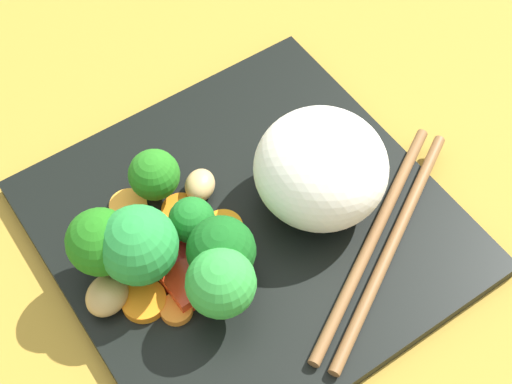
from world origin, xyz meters
The scene contains 21 objects.
ground_plane centered at (0.00, 0.00, -1.00)cm, with size 110.00×110.00×2.00cm, color #A47E2C.
square_plate centered at (0.00, 0.00, 0.63)cm, with size 28.36×28.36×1.27cm, color black.
rice_mound centered at (-1.35, -5.52, 5.21)cm, with size 9.88×9.92×7.89cm, color white.
broccoli_floret_0 centered at (1.25, 4.14, 3.92)cm, with size 3.39×3.39×4.57cm.
broccoli_floret_1 centered at (0.94, 8.61, 5.47)cm, with size 5.56×5.56×7.13cm.
broccoli_floret_2 centered at (6.22, 4.17, 3.97)cm, with size 3.88×3.88×4.85cm.
broccoli_floret_3 centered at (2.82, 10.50, 5.23)cm, with size 4.73×4.73×6.62cm.
broccoli_floret_4 centered at (-2.25, 4.06, 4.44)cm, with size 4.88×4.88×5.73cm.
broccoli_floret_5 centered at (-4.57, 5.70, 5.06)cm, with size 4.79×4.79×6.41cm.
carrot_slice_0 centered at (-0.91, 9.87, 1.65)cm, with size 3.20×3.20×0.77cm, color orange.
carrot_slice_1 centered at (0.62, 1.95, 1.62)cm, with size 2.93×2.93×0.70cm, color orange.
carrot_slice_2 centered at (6.66, 6.54, 1.50)cm, with size 2.89×2.89×0.46cm, color orange.
carrot_slice_3 centered at (3.96, 3.55, 1.47)cm, with size 2.91×2.91×0.40cm, color orange.
carrot_slice_4 centered at (-2.80, 8.40, 1.61)cm, with size 2.30×2.30×0.68cm, color orange.
carrot_slice_5 centered at (4.64, 8.01, 1.58)cm, with size 2.66×2.66×0.62cm, color orange.
pepper_chunk_0 centered at (2.53, 7.35, 2.44)cm, with size 2.72×2.53×2.34cm, color red.
pepper_chunk_1 centered at (0.54, 6.01, 1.92)cm, with size 3.15×3.00×1.31cm, color red.
pepper_chunk_2 centered at (-1.93, 6.56, 2.07)cm, with size 3.15×3.36×1.60cm, color red.
chicken_piece_0 centered at (4.49, 1.35, 2.24)cm, with size 2.81×2.28×1.94cm, color tan.
chicken_piece_1 centered at (0.71, 11.78, 2.29)cm, with size 3.39×2.83×2.05cm, color tan.
chopstick_pair centered at (-7.37, -6.74, 1.70)cm, with size 11.96×20.56×0.87cm.
Camera 1 is at (-24.27, 17.58, 50.01)cm, focal length 53.29 mm.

